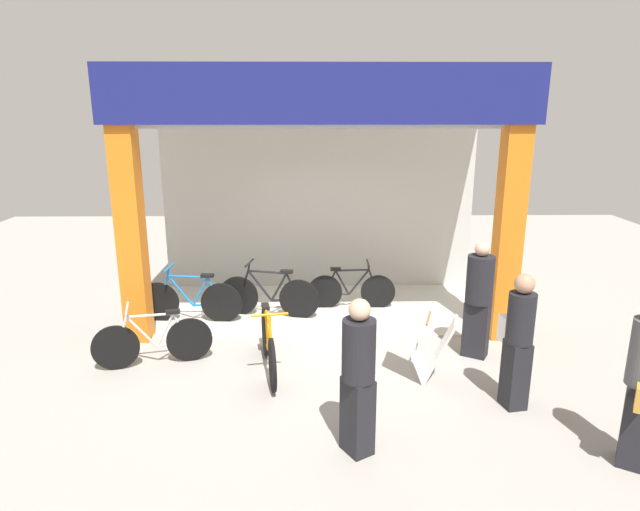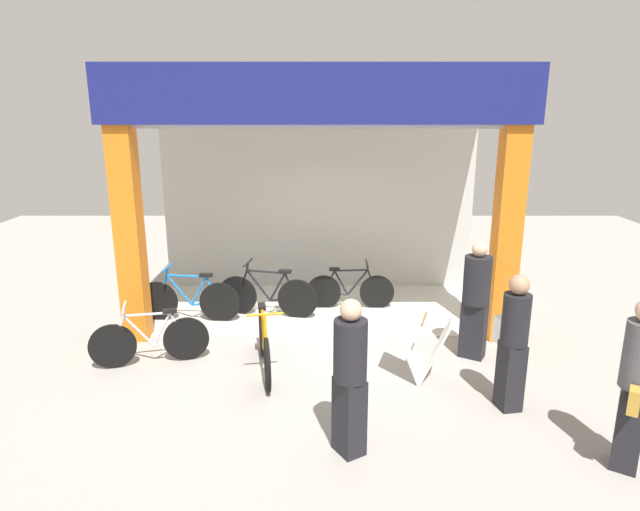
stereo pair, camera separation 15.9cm
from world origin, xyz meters
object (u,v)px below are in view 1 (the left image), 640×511
(sandwich_board_sign, at_px, (427,348))
(pedestrian_0, at_px, (358,375))
(bicycle_parked_1, at_px, (153,341))
(bicycle_inside_0, at_px, (351,290))
(bicycle_inside_2, at_px, (269,295))
(bicycle_parked_0, at_px, (268,345))
(pedestrian_1, at_px, (518,339))
(bicycle_inside_1, at_px, (190,300))
(pedestrian_3, at_px, (479,297))

(sandwich_board_sign, distance_m, pedestrian_0, 1.95)
(sandwich_board_sign, bearing_deg, bicycle_parked_1, 173.40)
(bicycle_inside_0, relative_size, bicycle_inside_2, 0.90)
(bicycle_inside_2, xyz_separation_m, bicycle_parked_0, (0.14, -1.98, -0.01))
(bicycle_inside_2, relative_size, pedestrian_0, 1.03)
(pedestrian_1, bearing_deg, bicycle_inside_1, 148.50)
(bicycle_inside_0, bearing_deg, bicycle_parked_0, -118.55)
(sandwich_board_sign, xyz_separation_m, pedestrian_0, (-1.04, -1.59, 0.44))
(pedestrian_1, bearing_deg, bicycle_inside_0, 117.27)
(pedestrian_0, bearing_deg, bicycle_parked_0, 120.02)
(bicycle_inside_1, xyz_separation_m, sandwich_board_sign, (3.52, -2.00, 0.05))
(bicycle_inside_2, distance_m, sandwich_board_sign, 3.15)
(pedestrian_3, bearing_deg, bicycle_parked_0, -171.82)
(bicycle_parked_1, bearing_deg, pedestrian_0, -37.21)
(sandwich_board_sign, relative_size, pedestrian_0, 0.51)
(bicycle_inside_2, bearing_deg, bicycle_inside_0, 14.91)
(bicycle_inside_0, relative_size, bicycle_inside_1, 0.90)
(bicycle_parked_1, height_order, sandwich_board_sign, bicycle_parked_1)
(bicycle_inside_1, bearing_deg, bicycle_parked_0, -50.99)
(bicycle_parked_0, bearing_deg, bicycle_inside_1, 129.01)
(bicycle_inside_2, xyz_separation_m, pedestrian_0, (1.20, -3.81, 0.48))
(bicycle_inside_2, bearing_deg, pedestrian_0, -72.56)
(bicycle_inside_2, distance_m, bicycle_parked_0, 1.99)
(bicycle_parked_0, distance_m, bicycle_parked_1, 1.61)
(bicycle_inside_2, bearing_deg, bicycle_parked_0, -85.90)
(pedestrian_0, height_order, pedestrian_1, pedestrian_0)
(bicycle_parked_1, bearing_deg, pedestrian_1, -13.88)
(bicycle_inside_0, height_order, pedestrian_3, pedestrian_3)
(bicycle_inside_2, distance_m, bicycle_parked_1, 2.31)
(bicycle_parked_0, distance_m, sandwich_board_sign, 2.11)
(sandwich_board_sign, relative_size, pedestrian_1, 0.52)
(bicycle_inside_0, bearing_deg, bicycle_inside_2, -165.09)
(bicycle_inside_1, height_order, pedestrian_1, pedestrian_1)
(bicycle_inside_0, xyz_separation_m, bicycle_inside_2, (-1.43, -0.38, 0.04))
(bicycle_inside_2, distance_m, pedestrian_1, 4.31)
(bicycle_inside_1, xyz_separation_m, pedestrian_3, (4.37, -1.34, 0.51))
(bicycle_parked_1, bearing_deg, sandwich_board_sign, -6.60)
(bicycle_parked_0, bearing_deg, pedestrian_3, 8.18)
(sandwich_board_sign, xyz_separation_m, pedestrian_3, (0.84, 0.66, 0.46))
(bicycle_inside_0, distance_m, pedestrian_3, 2.61)
(bicycle_parked_0, bearing_deg, pedestrian_0, -59.98)
(sandwich_board_sign, bearing_deg, pedestrian_0, -123.21)
(bicycle_parked_1, distance_m, sandwich_board_sign, 3.72)
(bicycle_inside_1, distance_m, pedestrian_1, 5.21)
(sandwich_board_sign, bearing_deg, bicycle_inside_0, 107.24)
(pedestrian_0, bearing_deg, bicycle_parked_1, 142.79)
(pedestrian_0, distance_m, pedestrian_3, 2.93)
(bicycle_parked_1, distance_m, pedestrian_3, 4.57)
(bicycle_parked_0, relative_size, pedestrian_3, 1.01)
(bicycle_parked_0, height_order, pedestrian_1, pedestrian_1)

